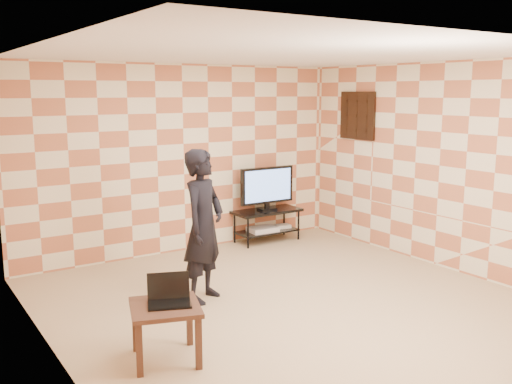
% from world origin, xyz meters
% --- Properties ---
extents(floor, '(5.00, 5.00, 0.00)m').
position_xyz_m(floor, '(0.00, 0.00, 0.00)').
color(floor, tan).
rests_on(floor, ground).
extents(wall_back, '(5.00, 0.02, 2.70)m').
position_xyz_m(wall_back, '(0.00, 2.50, 1.35)').
color(wall_back, beige).
rests_on(wall_back, ground).
extents(wall_front, '(5.00, 0.02, 2.70)m').
position_xyz_m(wall_front, '(0.00, -2.50, 1.35)').
color(wall_front, beige).
rests_on(wall_front, ground).
extents(wall_left, '(0.02, 5.00, 2.70)m').
position_xyz_m(wall_left, '(-2.50, 0.00, 1.35)').
color(wall_left, beige).
rests_on(wall_left, ground).
extents(wall_right, '(0.02, 5.00, 2.70)m').
position_xyz_m(wall_right, '(2.50, 0.00, 1.35)').
color(wall_right, beige).
rests_on(wall_right, ground).
extents(ceiling, '(5.00, 5.00, 0.02)m').
position_xyz_m(ceiling, '(0.00, 0.00, 2.70)').
color(ceiling, white).
rests_on(ceiling, wall_back).
extents(wall_art, '(0.04, 0.72, 0.72)m').
position_xyz_m(wall_art, '(2.47, 1.55, 1.95)').
color(wall_art, black).
rests_on(wall_art, wall_right).
extents(tv_stand, '(1.07, 0.48, 0.50)m').
position_xyz_m(tv_stand, '(1.28, 2.25, 0.37)').
color(tv_stand, black).
rests_on(tv_stand, floor).
extents(tv, '(0.92, 0.18, 0.67)m').
position_xyz_m(tv, '(1.28, 2.24, 0.87)').
color(tv, black).
rests_on(tv, tv_stand).
extents(dvd_player, '(0.45, 0.34, 0.07)m').
position_xyz_m(dvd_player, '(1.19, 2.22, 0.21)').
color(dvd_player, silver).
rests_on(dvd_player, tv_stand).
extents(game_console, '(0.26, 0.21, 0.05)m').
position_xyz_m(game_console, '(1.59, 2.25, 0.20)').
color(game_console, silver).
rests_on(game_console, tv_stand).
extents(side_table, '(0.74, 0.74, 0.50)m').
position_xyz_m(side_table, '(-1.71, -0.58, 0.41)').
color(side_table, '#361D14').
rests_on(side_table, floor).
extents(laptop, '(0.45, 0.41, 0.25)m').
position_xyz_m(laptop, '(-1.66, -0.55, 0.55)').
color(laptop, black).
rests_on(laptop, side_table).
extents(person, '(0.74, 0.68, 1.70)m').
position_xyz_m(person, '(-0.73, 0.54, 0.85)').
color(person, black).
rests_on(person, floor).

